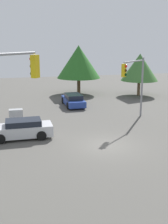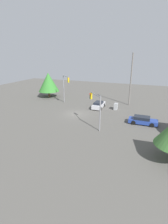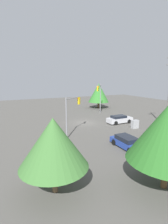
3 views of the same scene
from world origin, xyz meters
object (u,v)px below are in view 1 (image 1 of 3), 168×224
sedan_silver (21,129)px  traffic_signal_cross (8,101)px  traffic_signal_main (135,78)px  electrical_cabinet (16,117)px  sedan_blue (73,100)px

sedan_silver → traffic_signal_cross: size_ratio=0.69×
sedan_silver → traffic_signal_cross: bearing=175.5°
traffic_signal_main → electrical_cabinet: size_ratio=4.12×
sedan_blue → traffic_signal_cross: size_ratio=0.70×
sedan_silver → traffic_signal_main: bearing=-75.6°
traffic_signal_main → electrical_cabinet: traffic_signal_main is taller
sedan_blue → traffic_signal_cross: traffic_signal_cross is taller
sedan_silver → traffic_signal_cross: traffic_signal_cross is taller
sedan_blue → traffic_signal_cross: bearing=-110.5°
sedan_silver → traffic_signal_main: traffic_signal_main is taller
traffic_signal_main → traffic_signal_cross: 15.23m
traffic_signal_main → electrical_cabinet: (-10.30, 1.12, -3.14)m
sedan_blue → traffic_signal_main: 8.66m
sedan_silver → sedan_blue: bearing=-32.1°
traffic_signal_cross → traffic_signal_main: bearing=-2.8°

